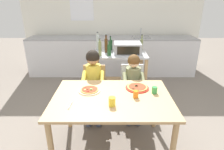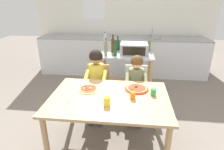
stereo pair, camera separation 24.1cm
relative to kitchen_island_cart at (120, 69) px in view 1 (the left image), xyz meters
name	(u,v)px [view 1 (the left image)]	position (x,y,z in m)	size (l,w,h in m)	color
ground_plane	(112,101)	(-0.15, -0.14, -0.58)	(11.76, 11.76, 0.00)	slate
back_wall_tiled	(112,16)	(-0.15, 1.69, 0.77)	(4.42, 0.13, 2.70)	white
kitchen_counter	(112,56)	(-0.14, 1.28, -0.12)	(3.97, 0.60, 1.10)	silver
kitchen_island_cart	(120,69)	(0.00, 0.00, 0.00)	(0.93, 0.58, 0.87)	#B7BABF
toaster_oven	(128,48)	(0.12, 0.02, 0.39)	(0.47, 0.38, 0.18)	#999BA0
bottle_slim_sauce	(109,49)	(-0.19, -0.13, 0.40)	(0.06, 0.06, 0.26)	#1E4723
bottle_brown_beer	(111,45)	(-0.17, 0.23, 0.40)	(0.07, 0.07, 0.26)	#1E4723
bottle_dark_olive_oil	(106,45)	(-0.25, 0.05, 0.43)	(0.06, 0.06, 0.32)	#4C2D14
bottle_tall_green_wine	(98,42)	(-0.41, 0.24, 0.43)	(0.06, 0.06, 0.33)	#ADB7B2
bottle_squat_spirits	(100,48)	(-0.35, -0.16, 0.42)	(0.05, 0.05, 0.29)	olive
bottle_clear_vinegar	(142,44)	(0.40, 0.23, 0.41)	(0.05, 0.05, 0.29)	olive
dining_table	(112,104)	(-0.15, -1.31, 0.06)	(1.36, 0.95, 0.72)	tan
dining_chair_left	(94,88)	(-0.42, -0.57, -0.10)	(0.36, 0.36, 0.81)	tan
dining_chair_right	(132,87)	(0.17, -0.55, -0.10)	(0.36, 0.36, 0.81)	silver
child_in_yellow_shirt	(93,78)	(-0.42, -0.69, 0.12)	(0.32, 0.42, 1.08)	#424C6B
child_in_olive_shirt	(133,80)	(0.17, -0.67, 0.07)	(0.32, 0.42, 1.00)	#424C6B
pizza_plate_cream	(89,90)	(-0.42, -1.16, 0.16)	(0.26, 0.26, 0.03)	beige
pizza_plate_red_rimmed	(137,87)	(0.17, -1.09, 0.16)	(0.29, 0.29, 0.03)	red
drinking_cup_orange	(136,94)	(0.12, -1.33, 0.19)	(0.06, 0.06, 0.08)	orange
drinking_cup_yellow	(112,102)	(-0.15, -1.50, 0.20)	(0.07, 0.07, 0.10)	yellow
drinking_cup_green	(155,90)	(0.36, -1.22, 0.19)	(0.06, 0.06, 0.08)	green
serving_spoon	(70,105)	(-0.59, -1.50, 0.15)	(0.01, 0.01, 0.14)	#B7BABF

